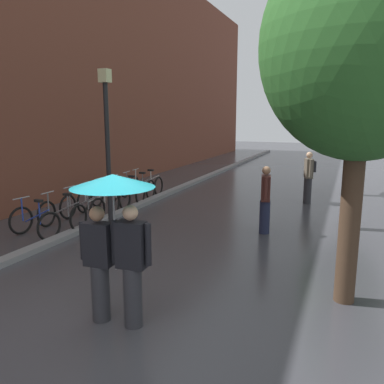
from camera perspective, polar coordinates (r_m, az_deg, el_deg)
The scene contains 18 objects.
ground_plane at distance 5.84m, azimuth -13.21°, elevation -18.99°, with size 80.00×80.00×0.00m, color #38383D.
building_facade at distance 19.29m, azimuth -21.50°, elevation 16.65°, with size 8.00×36.00×10.03m, color brown.
kerb_strip at distance 15.65m, azimuth -1.73°, elevation 0.63°, with size 0.30×36.00×0.12m, color slate.
street_tree_0 at distance 6.33m, azimuth 23.87°, elevation 18.90°, with size 2.94×2.94×5.52m.
street_tree_1 at distance 10.67m, azimuth 23.83°, elevation 13.41°, with size 2.24×2.24×4.79m.
street_tree_2 at distance 15.42m, azimuth 22.78°, elevation 13.87°, with size 3.07×3.07×5.72m.
parked_bicycle_0 at distance 10.16m, azimuth -22.05°, elevation -4.13°, with size 1.17×0.84×0.96m.
parked_bicycle_1 at distance 10.68m, azimuth -18.47°, elevation -3.17°, with size 1.09×0.71×0.96m.
parked_bicycle_2 at distance 11.32m, azimuth -15.75°, elevation -2.21°, with size 1.09×0.72×0.96m.
parked_bicycle_3 at distance 11.99m, azimuth -13.52°, elevation -1.37°, with size 1.16×0.83×0.96m.
parked_bicycle_4 at distance 12.67m, azimuth -11.82°, elevation -0.64°, with size 1.10×0.73×0.96m.
parked_bicycle_5 at distance 13.24m, azimuth -9.56°, elevation -0.05°, with size 1.13×0.77×0.96m.
parked_bicycle_6 at distance 13.98m, azimuth -7.97°, elevation 0.58°, with size 1.11×0.75×0.96m.
parked_bicycle_7 at distance 14.62m, azimuth -6.74°, elevation 1.08°, with size 1.10×0.73×0.96m.
couple_under_umbrella at distance 5.43m, azimuth -11.31°, elevation -4.89°, with size 1.14×1.14×2.14m.
street_lamp_post at distance 9.99m, azimuth -12.29°, elevation 7.75°, with size 0.24×0.24×4.01m.
pedestrian_walking_midground at distance 13.58m, azimuth 16.71°, elevation 2.23°, with size 0.41×0.56×1.73m.
pedestrian_walking_far at distance 9.81m, azimuth 10.68°, elevation -1.08°, with size 0.30×0.58×1.69m.
Camera 1 is at (3.02, -4.08, 2.90)m, focal length 36.42 mm.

